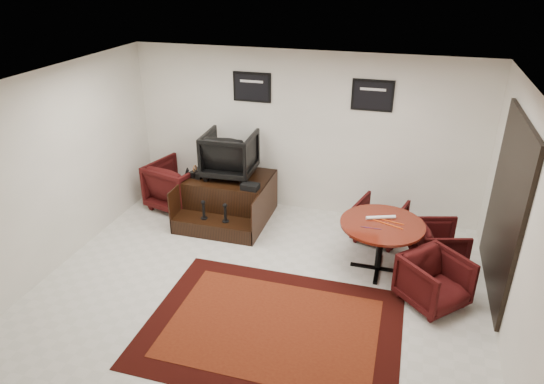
{
  "coord_description": "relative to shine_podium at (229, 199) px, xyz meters",
  "views": [
    {
      "loc": [
        1.67,
        -5.2,
        4.06
      ],
      "look_at": [
        -0.09,
        0.9,
        1.03
      ],
      "focal_mm": 32.0,
      "sensor_mm": 36.0,
      "label": 1
    }
  ],
  "objects": [
    {
      "name": "ground",
      "position": [
        1.14,
        -1.8,
        -0.34
      ],
      "size": [
        6.0,
        6.0,
        0.0
      ],
      "primitive_type": "plane",
      "color": "silver",
      "rests_on": "ground"
    },
    {
      "name": "room_shell",
      "position": [
        1.55,
        -1.68,
        1.45
      ],
      "size": [
        6.02,
        5.02,
        2.81
      ],
      "color": "beige",
      "rests_on": "ground"
    },
    {
      "name": "area_rug",
      "position": [
        1.53,
        -2.54,
        -0.33
      ],
      "size": [
        3.07,
        2.31,
        0.01
      ],
      "color": "black",
      "rests_on": "ground"
    },
    {
      "name": "shine_podium",
      "position": [
        0.0,
        0.0,
        0.0
      ],
      "size": [
        1.42,
        1.46,
        0.73
      ],
      "color": "black",
      "rests_on": "ground"
    },
    {
      "name": "shine_chair",
      "position": [
        0.0,
        0.15,
        0.82
      ],
      "size": [
        0.86,
        0.81,
        0.86
      ],
      "primitive_type": "imported",
      "rotation": [
        0.0,
        0.0,
        3.18
      ],
      "color": "black",
      "rests_on": "shine_podium"
    },
    {
      "name": "shoes_pair",
      "position": [
        -0.51,
        -0.04,
        0.44
      ],
      "size": [
        0.27,
        0.31,
        0.1
      ],
      "color": "black",
      "rests_on": "shine_podium"
    },
    {
      "name": "polish_kit",
      "position": [
        0.5,
        -0.3,
        0.44
      ],
      "size": [
        0.29,
        0.21,
        0.1
      ],
      "primitive_type": "cube",
      "rotation": [
        0.0,
        0.0,
        -0.07
      ],
      "color": "black",
      "rests_on": "shine_podium"
    },
    {
      "name": "umbrella_black",
      "position": [
        -0.8,
        -0.12,
        0.11
      ],
      "size": [
        0.33,
        0.13,
        0.9
      ],
      "primitive_type": null,
      "color": "black",
      "rests_on": "ground"
    },
    {
      "name": "umbrella_hooked",
      "position": [
        -0.84,
        -0.05,
        0.11
      ],
      "size": [
        0.33,
        0.13,
        0.9
      ],
      "primitive_type": null,
      "color": "black",
      "rests_on": "ground"
    },
    {
      "name": "armchair_side",
      "position": [
        -1.0,
        0.12,
        0.13
      ],
      "size": [
        1.1,
        1.06,
        0.94
      ],
      "primitive_type": "imported",
      "rotation": [
        0.0,
        0.0,
        2.88
      ],
      "color": "black",
      "rests_on": "ground"
    },
    {
      "name": "meeting_table",
      "position": [
        2.65,
        -0.91,
        0.34
      ],
      "size": [
        1.17,
        1.17,
        0.77
      ],
      "color": "#4E120B",
      "rests_on": "ground"
    },
    {
      "name": "table_chair_back",
      "position": [
        2.58,
        -0.04,
        0.03
      ],
      "size": [
        0.86,
        0.83,
        0.73
      ],
      "primitive_type": "imported",
      "rotation": [
        0.0,
        0.0,
        2.87
      ],
      "color": "black",
      "rests_on": "ground"
    },
    {
      "name": "table_chair_window",
      "position": [
        3.48,
        -0.51,
        0.01
      ],
      "size": [
        0.8,
        0.83,
        0.7
      ],
      "primitive_type": "imported",
      "rotation": [
        0.0,
        0.0,
        1.85
      ],
      "color": "black",
      "rests_on": "ground"
    },
    {
      "name": "table_chair_corner",
      "position": [
        3.39,
        -1.5,
        0.04
      ],
      "size": [
        1.0,
        1.0,
        0.75
      ],
      "primitive_type": "imported",
      "rotation": [
        0.0,
        0.0,
        0.8
      ],
      "color": "black",
      "rests_on": "ground"
    },
    {
      "name": "paper_roll",
      "position": [
        2.62,
        -0.8,
        0.46
      ],
      "size": [
        0.41,
        0.2,
        0.05
      ],
      "primitive_type": "cylinder",
      "rotation": [
        0.0,
        1.57,
        0.37
      ],
      "color": "white",
      "rests_on": "meeting_table"
    },
    {
      "name": "table_clutter",
      "position": [
        2.69,
        -0.92,
        0.44
      ],
      "size": [
        0.57,
        0.33,
        0.01
      ],
      "color": "#ED4D0D",
      "rests_on": "meeting_table"
    }
  ]
}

